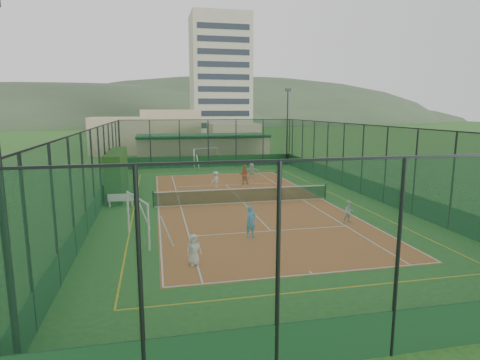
% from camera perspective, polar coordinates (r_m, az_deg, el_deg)
% --- Properties ---
extents(ground, '(300.00, 300.00, 0.00)m').
position_cam_1_polar(ground, '(26.45, 0.47, -3.24)').
color(ground, '#1F551D').
rests_on(ground, ground).
extents(court_slab, '(11.17, 23.97, 0.01)m').
position_cam_1_polar(court_slab, '(26.45, 0.47, -3.23)').
color(court_slab, '#BC5729').
rests_on(court_slab, ground).
extents(tennis_net, '(11.67, 0.12, 1.06)m').
position_cam_1_polar(tennis_net, '(26.34, 0.47, -2.12)').
color(tennis_net, black).
rests_on(tennis_net, ground).
extents(perimeter_fence, '(18.12, 34.12, 5.00)m').
position_cam_1_polar(perimeter_fence, '(25.99, 0.48, 2.13)').
color(perimeter_fence, '#11331E').
rests_on(perimeter_fence, ground).
extents(floodlight_sw, '(0.60, 0.26, 8.25)m').
position_cam_1_polar(floodlight_sw, '(9.24, -30.70, -3.63)').
color(floodlight_sw, black).
rests_on(floodlight_sw, ground).
extents(floodlight_ne, '(0.60, 0.26, 8.25)m').
position_cam_1_polar(floodlight_ne, '(44.12, 6.75, 7.44)').
color(floodlight_ne, black).
rests_on(floodlight_ne, ground).
extents(clubhouse, '(15.20, 7.20, 3.15)m').
position_cam_1_polar(clubhouse, '(47.67, -5.31, 4.59)').
color(clubhouse, tan).
rests_on(clubhouse, ground).
extents(apartment_tower, '(15.00, 12.00, 30.00)m').
position_cam_1_polar(apartment_tower, '(108.93, -2.86, 14.74)').
color(apartment_tower, beige).
rests_on(apartment_tower, ground).
extents(distant_hills, '(200.00, 60.00, 24.00)m').
position_cam_1_polar(distant_hills, '(175.32, -10.37, 7.91)').
color(distant_hills, '#384C33').
rests_on(distant_hills, ground).
extents(hedge_left, '(1.07, 7.14, 3.13)m').
position_cam_1_polar(hedge_left, '(30.17, -17.08, 0.99)').
color(hedge_left, black).
rests_on(hedge_left, ground).
extents(white_bench, '(1.58, 0.50, 0.88)m').
position_cam_1_polar(white_bench, '(26.43, -16.59, -2.71)').
color(white_bench, white).
rests_on(white_bench, ground).
extents(futsal_goal_near, '(3.34, 1.94, 2.07)m').
position_cam_1_polar(futsal_goal_near, '(19.23, -14.36, -5.49)').
color(futsal_goal_near, white).
rests_on(futsal_goal_near, ground).
extents(futsal_goal_far, '(3.10, 2.03, 1.94)m').
position_cam_1_polar(futsal_goal_far, '(43.38, -4.88, 3.25)').
color(futsal_goal_far, white).
rests_on(futsal_goal_far, ground).
extents(child_near_left, '(0.69, 0.54, 1.25)m').
position_cam_1_polar(child_near_left, '(16.08, -6.57, -9.81)').
color(child_near_left, white).
rests_on(child_near_left, court_slab).
extents(child_near_mid, '(0.67, 0.56, 1.56)m').
position_cam_1_polar(child_near_mid, '(19.22, 1.56, -5.94)').
color(child_near_mid, '#4991D0').
rests_on(child_near_mid, court_slab).
extents(child_near_right, '(0.62, 0.50, 1.20)m').
position_cam_1_polar(child_near_right, '(22.51, 15.23, -4.38)').
color(child_near_right, silver).
rests_on(child_near_right, court_slab).
extents(child_far_left, '(0.98, 0.91, 1.33)m').
position_cam_1_polar(child_far_left, '(31.23, -3.48, 0.06)').
color(child_far_left, silver).
rests_on(child_far_left, court_slab).
extents(child_far_right, '(0.73, 0.54, 1.15)m').
position_cam_1_polar(child_far_right, '(32.92, 0.59, 0.44)').
color(child_far_right, silver).
rests_on(child_far_right, court_slab).
extents(child_far_back, '(1.33, 0.76, 1.37)m').
position_cam_1_polar(child_far_back, '(35.65, 1.66, 1.36)').
color(child_far_back, silver).
rests_on(child_far_back, court_slab).
extents(coach, '(0.89, 0.76, 1.59)m').
position_cam_1_polar(coach, '(32.79, 0.58, 0.78)').
color(coach, red).
rests_on(coach, court_slab).
extents(tennis_balls, '(5.50, 0.52, 0.07)m').
position_cam_1_polar(tennis_balls, '(27.86, -2.10, -2.48)').
color(tennis_balls, '#CCE033').
rests_on(tennis_balls, court_slab).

